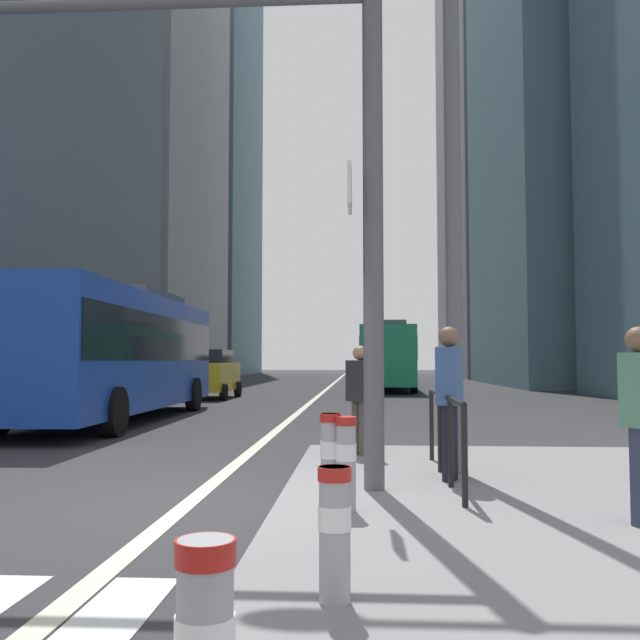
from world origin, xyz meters
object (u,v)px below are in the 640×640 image
(city_bus_red_receding, at_px, (386,354))
(pedestrian_waiting, at_px, (360,395))
(car_oncoming_mid, at_px, (209,374))
(bollard_back, at_px, (330,456))
(city_bus_blue_oncoming, at_px, (116,348))
(bollard_right, at_px, (346,458))
(car_receding_near, at_px, (390,366))
(pedestrian_walking, at_px, (449,394))
(street_lamp_post, at_px, (451,60))
(traffic_signal_gantry, at_px, (211,130))
(bollard_left, at_px, (335,526))

(city_bus_red_receding, relative_size, pedestrian_waiting, 7.23)
(car_oncoming_mid, height_order, bollard_back, car_oncoming_mid)
(city_bus_blue_oncoming, bearing_deg, bollard_right, -60.26)
(car_oncoming_mid, bearing_deg, city_bus_red_receding, 48.84)
(car_receding_near, height_order, pedestrian_walking, car_receding_near)
(bollard_back, relative_size, pedestrian_walking, 0.50)
(street_lamp_post, distance_m, pedestrian_walking, 4.18)
(city_bus_red_receding, height_order, traffic_signal_gantry, traffic_signal_gantry)
(car_oncoming_mid, relative_size, traffic_signal_gantry, 0.69)
(city_bus_blue_oncoming, distance_m, pedestrian_waiting, 9.26)
(traffic_signal_gantry, bearing_deg, city_bus_blue_oncoming, 115.41)
(city_bus_red_receding, distance_m, car_oncoming_mid, 11.22)
(traffic_signal_gantry, height_order, street_lamp_post, street_lamp_post)
(car_oncoming_mid, relative_size, bollard_right, 4.85)
(pedestrian_walking, bearing_deg, traffic_signal_gantry, -166.68)
(bollard_left, bearing_deg, street_lamp_post, 73.90)
(city_bus_red_receding, height_order, pedestrian_walking, city_bus_red_receding)
(city_bus_red_receding, bearing_deg, traffic_signal_gantry, -95.94)
(city_bus_blue_oncoming, bearing_deg, bollard_left, -65.00)
(street_lamp_post, distance_m, bollard_left, 6.64)
(street_lamp_post, xyz_separation_m, bollard_back, (-1.43, -2.07, -4.64))
(car_receding_near, bearing_deg, pedestrian_waiting, -92.80)
(street_lamp_post, relative_size, bollard_back, 9.10)
(traffic_signal_gantry, xyz_separation_m, street_lamp_post, (2.79, 1.11, 1.21))
(city_bus_blue_oncoming, relative_size, traffic_signal_gantry, 1.82)
(car_oncoming_mid, xyz_separation_m, pedestrian_walking, (7.10, -19.09, 0.15))
(traffic_signal_gantry, distance_m, pedestrian_waiting, 4.37)
(street_lamp_post, xyz_separation_m, pedestrian_walking, (-0.13, -0.48, -4.15))
(city_bus_red_receding, xyz_separation_m, bollard_left, (-1.43, -31.53, -1.26))
(city_bus_blue_oncoming, distance_m, car_receding_near, 45.31)
(bollard_back, height_order, pedestrian_waiting, pedestrian_waiting)
(bollard_left, bearing_deg, traffic_signal_gantry, 113.84)
(bollard_right, bearing_deg, pedestrian_waiting, 88.08)
(bollard_right, bearing_deg, bollard_back, 153.82)
(traffic_signal_gantry, bearing_deg, bollard_back, -35.21)
(pedestrian_walking, bearing_deg, street_lamp_post, 74.51)
(pedestrian_waiting, bearing_deg, bollard_back, -94.25)
(city_bus_red_receding, height_order, bollard_left, city_bus_red_receding)
(city_bus_blue_oncoming, distance_m, pedestrian_walking, 11.46)
(pedestrian_waiting, bearing_deg, traffic_signal_gantry, -121.56)
(car_receding_near, height_order, pedestrian_waiting, car_receding_near)
(bollard_left, distance_m, pedestrian_waiting, 6.06)
(city_bus_blue_oncoming, distance_m, car_oncoming_mid, 10.23)
(city_bus_red_receding, xyz_separation_m, pedestrian_waiting, (-1.30, -25.48, -0.81))
(car_receding_near, relative_size, traffic_signal_gantry, 0.68)
(city_bus_blue_oncoming, bearing_deg, pedestrian_walking, -51.07)
(street_lamp_post, relative_size, pedestrian_waiting, 5.05)
(bollard_back, bearing_deg, city_bus_red_receding, 86.92)
(city_bus_red_receding, height_order, bollard_back, city_bus_red_receding)
(car_receding_near, relative_size, pedestrian_waiting, 2.59)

